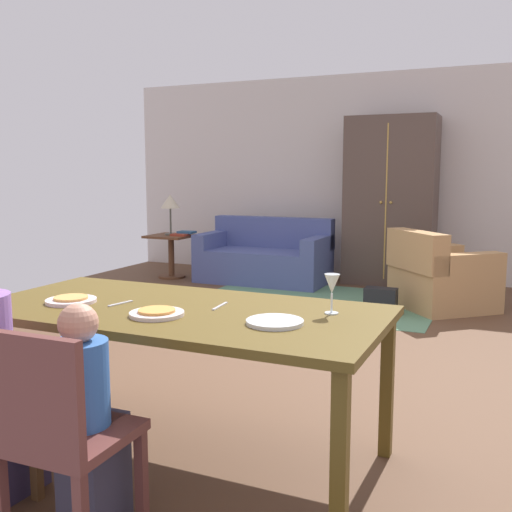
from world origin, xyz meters
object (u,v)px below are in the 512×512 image
at_px(plate_near_man, 71,301).
at_px(person_child, 88,426).
at_px(dining_table, 178,321).
at_px(armchair, 440,278).
at_px(dining_chair_child, 56,429).
at_px(book_upper, 187,232).
at_px(side_table, 171,250).
at_px(book_lower, 180,235).
at_px(plate_near_child, 157,314).
at_px(plate_near_woman, 275,322).
at_px(wine_glass, 332,286).
at_px(table_lamp, 170,203).
at_px(armoire, 390,201).
at_px(handbag, 381,301).
at_px(couch, 265,258).

xyz_separation_m(plate_near_man, person_child, (0.55, -0.55, -0.34)).
distance_m(dining_table, armchair, 3.98).
xyz_separation_m(dining_chair_child, book_upper, (-2.53, 5.22, 0.13)).
distance_m(side_table, book_lower, 0.28).
relative_size(plate_near_child, plate_near_woman, 1.00).
relative_size(book_lower, book_upper, 1.00).
distance_m(wine_glass, table_lamp, 5.40).
bearing_deg(table_lamp, armoire, 15.32).
height_order(plate_near_child, person_child, person_child).
height_order(plate_near_woman, armchair, armchair).
height_order(book_lower, handbag, book_lower).
relative_size(dining_chair_child, side_table, 1.50).
relative_size(dining_chair_child, handbag, 2.72).
height_order(couch, armoire, armoire).
height_order(plate_near_man, table_lamp, table_lamp).
distance_m(armoire, book_upper, 2.68).
bearing_deg(armchair, plate_near_man, -108.38).
height_order(plate_near_woman, book_lower, plate_near_woman).
xyz_separation_m(plate_near_child, armchair, (0.78, 4.07, -0.45)).
relative_size(person_child, couch, 0.56).
bearing_deg(person_child, armoire, 89.81).
relative_size(wine_glass, person_child, 0.20).
bearing_deg(armoire, handbag, -81.25).
bearing_deg(armoire, dining_table, -90.21).
distance_m(wine_glass, book_upper, 5.32).
distance_m(plate_near_child, armoire, 5.27).
height_order(person_child, side_table, person_child).
bearing_deg(handbag, side_table, 163.41).
relative_size(plate_near_child, armoire, 0.12).
bearing_deg(plate_near_woman, armchair, 86.63).
relative_size(plate_near_man, armchair, 0.21).
bearing_deg(table_lamp, book_upper, 14.41).
bearing_deg(couch, table_lamp, -168.46).
bearing_deg(person_child, dining_chair_child, -89.31).
distance_m(plate_near_man, table_lamp, 4.96).
relative_size(dining_table, couch, 1.21).
distance_m(wine_glass, armoire, 4.95).
xyz_separation_m(book_upper, handbag, (2.81, -0.95, -0.49)).
xyz_separation_m(plate_near_man, table_lamp, (-2.20, 4.44, 0.24)).
height_order(plate_near_child, armoire, armoire).
bearing_deg(book_lower, armchair, -6.64).
bearing_deg(dining_chair_child, table_lamp, 118.00).
bearing_deg(side_table, wine_glass, -50.10).
relative_size(plate_near_man, book_upper, 1.14).
bearing_deg(side_table, book_lower, -14.65).
distance_m(dining_chair_child, book_lower, 5.74).
bearing_deg(table_lamp, side_table, -90.00).
bearing_deg(plate_near_child, plate_near_woman, 8.30).
xyz_separation_m(dining_table, armchair, (0.78, 3.89, -0.38)).
relative_size(wine_glass, book_lower, 0.85).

